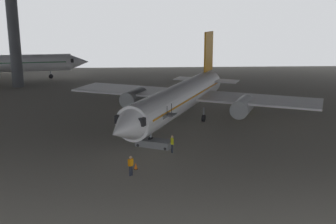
{
  "coord_description": "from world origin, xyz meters",
  "views": [
    {
      "loc": [
        -3.53,
        -47.25,
        13.25
      ],
      "look_at": [
        -1.12,
        -2.78,
        2.44
      ],
      "focal_mm": 43.73,
      "sensor_mm": 36.0,
      "label": 1
    }
  ],
  "objects_px": {
    "airplane_distant": "(3,64)",
    "traffic_cone_orange": "(136,166)",
    "crew_worker_by_stairs": "(172,143)",
    "boarding_stairs": "(155,140)",
    "crew_worker_near_nose": "(131,164)",
    "airplane_main": "(181,97)",
    "baggage_tug": "(243,109)"
  },
  "relations": [
    {
      "from": "airplane_distant",
      "to": "traffic_cone_orange",
      "type": "distance_m",
      "value": 57.81
    },
    {
      "from": "crew_worker_by_stairs",
      "to": "boarding_stairs",
      "type": "bearing_deg",
      "value": 128.56
    },
    {
      "from": "crew_worker_near_nose",
      "to": "airplane_main",
      "type": "bearing_deg",
      "value": 71.08
    },
    {
      "from": "airplane_main",
      "to": "boarding_stairs",
      "type": "xyz_separation_m",
      "value": [
        -3.44,
        -8.73,
        -2.59
      ]
    },
    {
      "from": "boarding_stairs",
      "to": "baggage_tug",
      "type": "relative_size",
      "value": 1.86
    },
    {
      "from": "boarding_stairs",
      "to": "crew_worker_by_stairs",
      "type": "xyz_separation_m",
      "value": [
        1.64,
        -2.06,
        0.3
      ]
    },
    {
      "from": "airplane_main",
      "to": "traffic_cone_orange",
      "type": "bearing_deg",
      "value": -109.32
    },
    {
      "from": "crew_worker_by_stairs",
      "to": "traffic_cone_orange",
      "type": "bearing_deg",
      "value": -129.85
    },
    {
      "from": "airplane_main",
      "to": "boarding_stairs",
      "type": "height_order",
      "value": "airplane_main"
    },
    {
      "from": "boarding_stairs",
      "to": "crew_worker_near_nose",
      "type": "distance_m",
      "value": 7.91
    },
    {
      "from": "boarding_stairs",
      "to": "airplane_distant",
      "type": "distance_m",
      "value": 53.45
    },
    {
      "from": "traffic_cone_orange",
      "to": "baggage_tug",
      "type": "xyz_separation_m",
      "value": [
        14.21,
        20.24,
        0.23
      ]
    },
    {
      "from": "airplane_distant",
      "to": "crew_worker_near_nose",
      "type": "bearing_deg",
      "value": -62.14
    },
    {
      "from": "crew_worker_near_nose",
      "to": "airplane_distant",
      "type": "xyz_separation_m",
      "value": [
        -27.49,
        52.0,
        2.3
      ]
    },
    {
      "from": "crew_worker_by_stairs",
      "to": "baggage_tug",
      "type": "height_order",
      "value": "crew_worker_by_stairs"
    },
    {
      "from": "airplane_distant",
      "to": "traffic_cone_orange",
      "type": "relative_size",
      "value": 56.02
    },
    {
      "from": "crew_worker_near_nose",
      "to": "baggage_tug",
      "type": "xyz_separation_m",
      "value": [
        14.59,
        21.68,
        -0.47
      ]
    },
    {
      "from": "airplane_main",
      "to": "traffic_cone_orange",
      "type": "distance_m",
      "value": 16.07
    },
    {
      "from": "crew_worker_near_nose",
      "to": "traffic_cone_orange",
      "type": "xyz_separation_m",
      "value": [
        0.38,
        1.45,
        -0.71
      ]
    },
    {
      "from": "crew_worker_by_stairs",
      "to": "baggage_tug",
      "type": "relative_size",
      "value": 0.73
    },
    {
      "from": "airplane_main",
      "to": "crew_worker_near_nose",
      "type": "relative_size",
      "value": 18.31
    },
    {
      "from": "crew_worker_by_stairs",
      "to": "traffic_cone_orange",
      "type": "relative_size",
      "value": 2.94
    },
    {
      "from": "airplane_main",
      "to": "crew_worker_by_stairs",
      "type": "height_order",
      "value": "airplane_main"
    },
    {
      "from": "boarding_stairs",
      "to": "traffic_cone_orange",
      "type": "distance_m",
      "value": 6.43
    },
    {
      "from": "crew_worker_by_stairs",
      "to": "baggage_tug",
      "type": "xyz_separation_m",
      "value": [
        10.79,
        16.13,
        -0.49
      ]
    },
    {
      "from": "airplane_main",
      "to": "crew_worker_near_nose",
      "type": "xyz_separation_m",
      "value": [
        -5.6,
        -16.34,
        -2.3
      ]
    },
    {
      "from": "airplane_main",
      "to": "airplane_distant",
      "type": "relative_size",
      "value": 0.95
    },
    {
      "from": "crew_worker_by_stairs",
      "to": "airplane_distant",
      "type": "relative_size",
      "value": 0.05
    },
    {
      "from": "airplane_main",
      "to": "crew_worker_by_stairs",
      "type": "bearing_deg",
      "value": -99.46
    },
    {
      "from": "crew_worker_near_nose",
      "to": "traffic_cone_orange",
      "type": "bearing_deg",
      "value": 75.31
    },
    {
      "from": "airplane_main",
      "to": "crew_worker_by_stairs",
      "type": "xyz_separation_m",
      "value": [
        -1.8,
        -10.79,
        -2.29
      ]
    },
    {
      "from": "airplane_distant",
      "to": "baggage_tug",
      "type": "xyz_separation_m",
      "value": [
        42.08,
        -30.32,
        -2.77
      ]
    }
  ]
}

